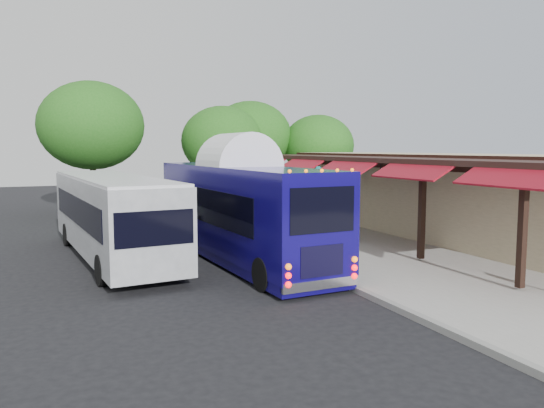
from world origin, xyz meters
name	(u,v)px	position (x,y,z in m)	size (l,w,h in m)	color
ground	(319,276)	(0.00, 0.00, 0.00)	(90.00, 90.00, 0.00)	black
sidewalk	(381,241)	(5.00, 4.00, 0.07)	(10.00, 40.00, 0.15)	#9E9B93
curb	(270,250)	(0.05, 4.00, 0.07)	(0.20, 40.00, 0.16)	gray
station_shelter	(448,195)	(8.38, 4.00, 1.85)	(8.15, 20.00, 3.60)	tan
coach_bus	(239,206)	(-1.45, 3.16, 1.87)	(2.96, 10.98, 3.48)	#10085F
city_bus	(112,213)	(-5.46, 5.15, 1.59)	(3.33, 10.90, 2.88)	gray
ped_a	(285,222)	(0.60, 3.86, 1.12)	(0.71, 0.47, 1.95)	black
ped_b	(304,216)	(2.26, 5.60, 1.05)	(0.88, 0.68, 1.80)	black
ped_c	(268,219)	(0.70, 5.75, 0.99)	(0.99, 0.41, 1.69)	black
ped_d	(275,203)	(3.13, 10.58, 1.08)	(1.20, 0.69, 1.86)	black
tree_left	(222,141)	(2.50, 17.31, 4.28)	(5.02, 5.02, 6.42)	#382314
tree_mid	(250,137)	(4.82, 18.61, 4.60)	(5.39, 5.39, 6.89)	#382314
tree_right	(318,146)	(9.02, 17.16, 4.02)	(4.71, 4.71, 6.03)	#382314
tree_far	(92,126)	(-4.98, 18.79, 5.15)	(6.03, 6.03, 7.72)	#382314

